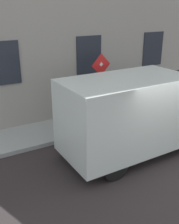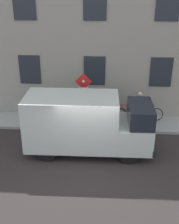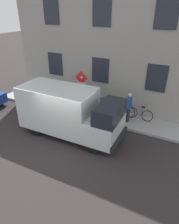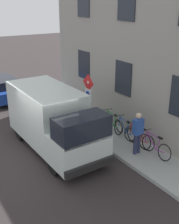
{
  "view_description": "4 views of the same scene",
  "coord_description": "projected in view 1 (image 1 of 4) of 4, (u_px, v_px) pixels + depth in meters",
  "views": [
    {
      "loc": [
        -5.18,
        5.34,
        4.41
      ],
      "look_at": [
        2.49,
        0.99,
        0.93
      ],
      "focal_mm": 43.35,
      "sensor_mm": 36.0,
      "label": 1
    },
    {
      "loc": [
        -10.01,
        -0.74,
        6.66
      ],
      "look_at": [
        1.51,
        0.06,
        1.5
      ],
      "focal_mm": 46.4,
      "sensor_mm": 36.0,
      "label": 2
    },
    {
      "loc": [
        -6.74,
        -4.95,
        6.01
      ],
      "look_at": [
        1.47,
        -0.71,
        1.17
      ],
      "focal_mm": 32.32,
      "sensor_mm": 36.0,
      "label": 3
    },
    {
      "loc": [
        -3.84,
        -9.77,
        5.89
      ],
      "look_at": [
        2.35,
        -0.18,
        1.41
      ],
      "focal_mm": 46.28,
      "sensor_mm": 36.0,
      "label": 4
    }
  ],
  "objects": [
    {
      "name": "building_facade",
      "position": [
        84.0,
        16.0,
        10.54
      ],
      "size": [
        0.75,
        12.17,
        8.02
      ],
      "color": "gray",
      "rests_on": "ground_plane"
    },
    {
      "name": "bicycle_green",
      "position": [
        95.0,
        107.0,
        11.1
      ],
      "size": [
        0.48,
        1.71,
        0.89
      ],
      "rotation": [
        0.0,
        0.0,
        1.44
      ],
      "color": "black",
      "rests_on": "sidewalk_slab"
    },
    {
      "name": "delivery_van",
      "position": [
        141.0,
        112.0,
        8.33
      ],
      "size": [
        2.09,
        5.36,
        2.5
      ],
      "rotation": [
        0.0,
        0.0,
        4.73
      ],
      "color": "silver",
      "rests_on": "ground_plane"
    },
    {
      "name": "bicycle_blue",
      "position": [
        114.0,
        104.0,
        11.52
      ],
      "size": [
        0.48,
        1.71,
        0.89
      ],
      "rotation": [
        0.0,
        0.0,
        1.43
      ],
      "color": "black",
      "rests_on": "sidewalk_slab"
    },
    {
      "name": "litter_bin",
      "position": [
        111.0,
        112.0,
        10.41
      ],
      "size": [
        0.44,
        0.44,
        0.9
      ],
      "primitive_type": "cylinder",
      "color": "#2D5133",
      "rests_on": "sidewalk_slab"
    },
    {
      "name": "pedestrian",
      "position": [
        147.0,
        89.0,
        11.52
      ],
      "size": [
        0.43,
        0.31,
        1.72
      ],
      "rotation": [
        0.0,
        0.0,
        4.83
      ],
      "color": "#262B47",
      "rests_on": "sidewalk_slab"
    },
    {
      "name": "ground_plane",
      "position": [
        158.0,
        160.0,
        8.26
      ],
      "size": [
        80.0,
        80.0,
        0.0
      ],
      "primitive_type": "plane",
      "color": "#2E2828"
    },
    {
      "name": "bicycle_red",
      "position": [
        131.0,
        100.0,
        11.93
      ],
      "size": [
        0.46,
        1.72,
        0.89
      ],
      "rotation": [
        0.0,
        0.0,
        1.64
      ],
      "color": "black",
      "rests_on": "sidewalk_slab"
    },
    {
      "name": "sidewalk_slab",
      "position": [
        100.0,
        120.0,
        10.97
      ],
      "size": [
        1.81,
        14.17,
        0.14
      ],
      "primitive_type": "cube",
      "color": "#9B9F9C",
      "rests_on": "ground_plane"
    },
    {
      "name": "bicycle_purple",
      "position": [
        146.0,
        97.0,
        12.35
      ],
      "size": [
        0.46,
        1.71,
        0.89
      ],
      "rotation": [
        0.0,
        0.0,
        1.58
      ],
      "color": "black",
      "rests_on": "sidewalk_slab"
    },
    {
      "name": "sign_post_stacked",
      "position": [
        101.0,
        81.0,
        9.54
      ],
      "size": [
        0.16,
        0.56,
        2.64
      ],
      "color": "#474C47",
      "rests_on": "sidewalk_slab"
    }
  ]
}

